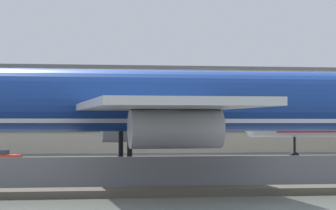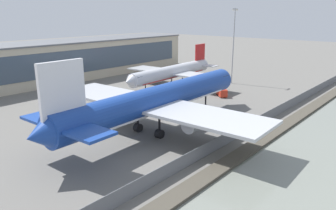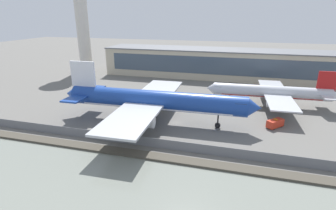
# 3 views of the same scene
# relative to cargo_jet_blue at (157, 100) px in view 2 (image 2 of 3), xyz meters

# --- Properties ---
(ground_plane) EXTENTS (500.00, 500.00, 0.00)m
(ground_plane) POSITION_rel_cargo_jet_blue_xyz_m (6.51, 1.08, -6.57)
(ground_plane) COLOR #66635E
(shoreline_seawall) EXTENTS (320.00, 3.00, 0.50)m
(shoreline_seawall) POSITION_rel_cargo_jet_blue_xyz_m (6.51, -19.42, -6.32)
(shoreline_seawall) COLOR #474238
(shoreline_seawall) RESTS_ON ground
(perimeter_fence) EXTENTS (280.00, 0.10, 2.40)m
(perimeter_fence) POSITION_rel_cargo_jet_blue_xyz_m (6.51, -14.92, -5.37)
(perimeter_fence) COLOR slate
(perimeter_fence) RESTS_ON ground
(cargo_jet_blue) EXTENTS (58.09, 49.57, 17.21)m
(cargo_jet_blue) POSITION_rel_cargo_jet_blue_xyz_m (0.00, 0.00, 0.00)
(cargo_jet_blue) COLOR #193D93
(cargo_jet_blue) RESTS_ON ground
(passenger_jet_silver) EXTENTS (43.37, 37.00, 13.05)m
(passenger_jet_silver) POSITION_rel_cargo_jet_blue_xyz_m (34.69, 24.19, -1.59)
(passenger_jet_silver) COLOR silver
(passenger_jet_silver) RESTS_ON ground
(baggage_tug) EXTENTS (3.57, 2.68, 1.80)m
(baggage_tug) POSITION_rel_cargo_jet_blue_xyz_m (-14.12, 18.16, -5.77)
(baggage_tug) COLOR red
(baggage_tug) RESTS_ON ground
(ops_van) EXTENTS (5.09, 5.23, 2.48)m
(ops_van) POSITION_rel_cargo_jet_blue_xyz_m (34.20, 5.21, -5.29)
(ops_van) COLOR red
(ops_van) RESTS_ON ground
(terminal_building) EXTENTS (119.55, 20.13, 13.99)m
(terminal_building) POSITION_rel_cargo_jet_blue_xyz_m (15.42, 64.05, 0.44)
(terminal_building) COLOR #BCB299
(terminal_building) RESTS_ON ground
(apron_light_mast_apron_west) EXTENTS (3.20, 0.40, 25.31)m
(apron_light_mast_apron_west) POSITION_rel_cargo_jet_blue_xyz_m (52.36, 12.36, 7.40)
(apron_light_mast_apron_west) COLOR #93969B
(apron_light_mast_apron_west) RESTS_ON ground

